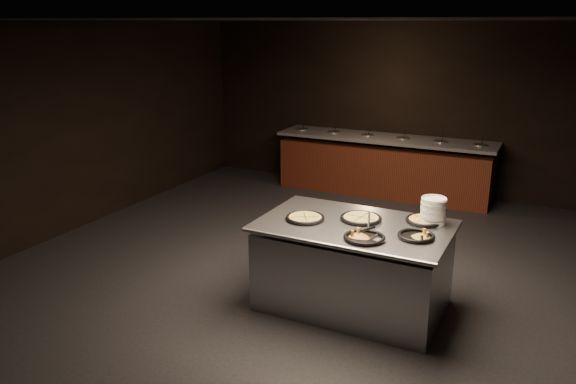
% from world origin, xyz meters
% --- Properties ---
extents(room, '(7.02, 8.02, 2.92)m').
position_xyz_m(room, '(0.00, 0.00, 1.45)').
color(room, black).
rests_on(room, ground).
extents(salad_bar, '(3.70, 0.83, 1.18)m').
position_xyz_m(salad_bar, '(0.00, 3.56, 0.44)').
color(salad_bar, '#552714').
rests_on(salad_bar, ground).
extents(serving_counter, '(1.94, 1.25, 0.92)m').
position_xyz_m(serving_counter, '(0.89, -0.50, 0.44)').
color(serving_counter, '#B5B7BD').
rests_on(serving_counter, ground).
extents(plate_stack, '(0.25, 0.25, 0.27)m').
position_xyz_m(plate_stack, '(1.59, -0.14, 1.05)').
color(plate_stack, silver).
rests_on(plate_stack, serving_counter).
extents(pan_veggie_whole, '(0.40, 0.40, 0.04)m').
position_xyz_m(pan_veggie_whole, '(0.38, -0.60, 0.94)').
color(pan_veggie_whole, black).
rests_on(pan_veggie_whole, serving_counter).
extents(pan_cheese_whole, '(0.43, 0.43, 0.04)m').
position_xyz_m(pan_cheese_whole, '(0.91, -0.35, 0.94)').
color(pan_cheese_whole, black).
rests_on(pan_cheese_whole, serving_counter).
extents(pan_cheese_slices_a, '(0.39, 0.39, 0.04)m').
position_xyz_m(pan_cheese_slices_a, '(1.52, -0.13, 0.94)').
color(pan_cheese_slices_a, black).
rests_on(pan_cheese_slices_a, serving_counter).
extents(pan_cheese_slices_b, '(0.40, 0.40, 0.04)m').
position_xyz_m(pan_cheese_slices_b, '(1.11, -0.86, 0.94)').
color(pan_cheese_slices_b, black).
rests_on(pan_cheese_slices_b, serving_counter).
extents(pan_veggie_slices, '(0.35, 0.35, 0.04)m').
position_xyz_m(pan_veggie_slices, '(1.54, -0.60, 0.94)').
color(pan_veggie_slices, black).
rests_on(pan_veggie_slices, serving_counter).
extents(server_left, '(0.17, 0.31, 0.16)m').
position_xyz_m(server_left, '(1.05, -0.55, 1.00)').
color(server_left, '#B5B7BD').
rests_on(server_left, serving_counter).
extents(server_right, '(0.29, 0.13, 0.14)m').
position_xyz_m(server_right, '(1.17, -0.84, 0.99)').
color(server_right, '#B5B7BD').
rests_on(server_right, serving_counter).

